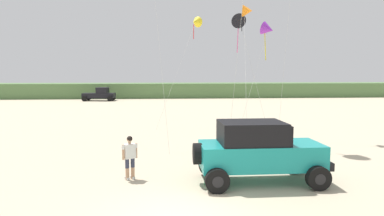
# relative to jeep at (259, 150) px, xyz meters

# --- Properties ---
(dune_ridge) EXTENTS (90.00, 7.16, 2.39)m
(dune_ridge) POSITION_rel_jeep_xyz_m (0.48, 46.93, -0.00)
(dune_ridge) COLOR #567A47
(dune_ridge) RESTS_ON ground_plane
(jeep) EXTENTS (4.85, 2.39, 2.26)m
(jeep) POSITION_rel_jeep_xyz_m (0.00, 0.00, 0.00)
(jeep) COLOR teal
(jeep) RESTS_ON ground_plane
(person_watching) EXTENTS (0.57, 0.43, 1.67)m
(person_watching) POSITION_rel_jeep_xyz_m (-4.73, 0.72, -0.26)
(person_watching) COLOR tan
(person_watching) RESTS_ON ground_plane
(cooler_box) EXTENTS (0.62, 0.47, 0.38)m
(cooler_box) POSITION_rel_jeep_xyz_m (-1.70, -0.24, -1.01)
(cooler_box) COLOR #2D7F51
(cooler_box) RESTS_ON ground_plane
(distant_pickup) EXTENTS (4.73, 2.68, 1.98)m
(distant_pickup) POSITION_rel_jeep_xyz_m (-12.82, 39.75, -0.26)
(distant_pickup) COLOR black
(distant_pickup) RESTS_ON ground_plane
(kite_yellow_diamond) EXTENTS (2.85, 2.02, 7.28)m
(kite_yellow_diamond) POSITION_rel_jeep_xyz_m (3.03, 9.10, 5.51)
(kite_yellow_diamond) COLOR purple
(kite_yellow_diamond) RESTS_ON ground_plane
(kite_pink_ribbon) EXTENTS (2.05, 3.43, 8.12)m
(kite_pink_ribbon) POSITION_rel_jeep_xyz_m (1.97, 12.22, 6.39)
(kite_pink_ribbon) COLOR black
(kite_pink_ribbon) RESTS_ON ground_plane
(kite_green_box) EXTENTS (1.65, 6.50, 8.48)m
(kite_green_box) POSITION_rel_jeep_xyz_m (1.83, 10.40, 6.71)
(kite_green_box) COLOR orange
(kite_green_box) RESTS_ON ground_plane
(kite_red_delta) EXTENTS (3.51, 2.63, 8.31)m
(kite_red_delta) POSITION_rel_jeep_xyz_m (-1.00, 14.16, 6.64)
(kite_red_delta) COLOR yellow
(kite_red_delta) RESTS_ON ground_plane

